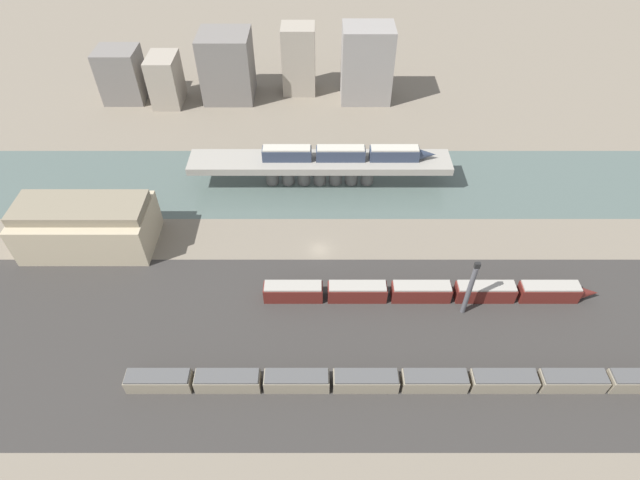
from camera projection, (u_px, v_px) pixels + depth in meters
ground_plane at (320, 250)px, 110.89m from camera, size 400.00×400.00×0.00m
railbed_yard at (320, 341)px, 93.76m from camera, size 280.00×42.00×0.01m
river_water at (320, 182)px, 128.28m from camera, size 320.00×28.23×0.01m
bridge at (320, 165)px, 124.55m from camera, size 64.95×8.69×7.22m
train_on_bridge at (348, 153)px, 122.05m from camera, size 42.56×3.12×3.43m
train_yard_near at (409, 381)px, 85.94m from camera, size 98.44×3.18×3.45m
train_yard_mid at (428, 292)px, 99.76m from camera, size 67.12×3.08×3.98m
warehouse_building at (87, 225)px, 108.64m from camera, size 28.13×14.22×11.48m
signal_tower at (470, 289)px, 93.86m from camera, size 1.00×0.95×14.03m
city_block_far_left at (122, 75)px, 153.76m from camera, size 12.36×10.79×15.93m
city_block_left at (166, 80)px, 152.44m from camera, size 8.52×11.70×14.89m
city_block_center at (228, 66)px, 153.35m from camera, size 15.29×14.47×20.13m
city_block_right at (299, 60)px, 155.65m from camera, size 10.21×9.15×20.92m
city_block_far_right at (367, 64)px, 151.55m from camera, size 15.30×11.60×22.69m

